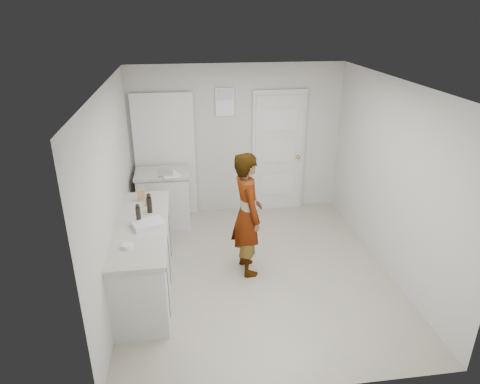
{
  "coord_description": "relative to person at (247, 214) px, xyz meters",
  "views": [
    {
      "loc": [
        -0.89,
        -4.82,
        3.29
      ],
      "look_at": [
        -0.17,
        0.4,
        1.01
      ],
      "focal_mm": 32.0,
      "sensor_mm": 36.0,
      "label": 1
    }
  ],
  "objects": [
    {
      "name": "ground",
      "position": [
        0.12,
        -0.06,
        -0.84
      ],
      "size": [
        4.0,
        4.0,
        0.0
      ],
      "primitive_type": "plane",
      "color": "#A79F8C",
      "rests_on": "ground"
    },
    {
      "name": "room_shell",
      "position": [
        -0.05,
        1.89,
        0.19
      ],
      "size": [
        4.0,
        4.0,
        4.0
      ],
      "color": "beige",
      "rests_on": "ground"
    },
    {
      "name": "cake_mix_box",
      "position": [
        -1.36,
        0.42,
        0.17
      ],
      "size": [
        0.1,
        0.05,
        0.16
      ],
      "primitive_type": "cube",
      "rotation": [
        0.0,
        0.0,
        0.03
      ],
      "color": "#9E724F",
      "rests_on": "main_counter"
    },
    {
      "name": "oil_cruet_a",
      "position": [
        -1.23,
        0.05,
        0.21
      ],
      "size": [
        0.07,
        0.07,
        0.26
      ],
      "color": "black",
      "rests_on": "main_counter"
    },
    {
      "name": "egg_bowl",
      "position": [
        -1.42,
        -0.8,
        0.11
      ],
      "size": [
        0.12,
        0.12,
        0.05
      ],
      "color": "silver",
      "rests_on": "main_counter"
    },
    {
      "name": "person",
      "position": [
        0.0,
        0.0,
        0.0
      ],
      "size": [
        0.48,
        0.66,
        1.67
      ],
      "primitive_type": "imported",
      "rotation": [
        0.0,
        0.0,
        1.72
      ],
      "color": "silver",
      "rests_on": "ground"
    },
    {
      "name": "papers",
      "position": [
        -1.0,
        1.34,
        0.09
      ],
      "size": [
        0.37,
        0.41,
        0.01
      ],
      "primitive_type": "cube",
      "rotation": [
        0.0,
        0.0,
        0.38
      ],
      "color": "white",
      "rests_on": "side_counter"
    },
    {
      "name": "oil_cruet_b",
      "position": [
        -1.34,
        -0.25,
        0.21
      ],
      "size": [
        0.06,
        0.06,
        0.26
      ],
      "color": "black",
      "rests_on": "main_counter"
    },
    {
      "name": "spice_jar",
      "position": [
        -1.28,
        0.25,
        0.13
      ],
      "size": [
        0.05,
        0.05,
        0.08
      ],
      "primitive_type": "cylinder",
      "color": "#A2825C",
      "rests_on": "main_counter"
    },
    {
      "name": "baking_dish",
      "position": [
        -1.23,
        -0.33,
        0.12
      ],
      "size": [
        0.41,
        0.35,
        0.06
      ],
      "rotation": [
        0.0,
        0.0,
        0.34
      ],
      "color": "silver",
      "rests_on": "main_counter"
    },
    {
      "name": "side_counter",
      "position": [
        -1.13,
        1.49,
        -0.41
      ],
      "size": [
        0.84,
        0.61,
        0.93
      ],
      "color": "silver",
      "rests_on": "ground"
    },
    {
      "name": "main_counter",
      "position": [
        -1.33,
        -0.26,
        -0.41
      ],
      "size": [
        0.64,
        1.96,
        0.93
      ],
      "color": "silver",
      "rests_on": "ground"
    }
  ]
}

